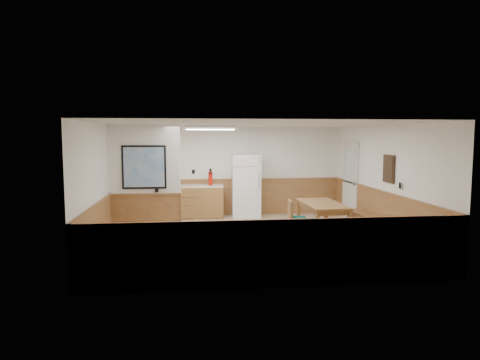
{
  "coord_description": "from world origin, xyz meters",
  "views": [
    {
      "loc": [
        -1.27,
        -9.05,
        2.26
      ],
      "look_at": [
        -0.18,
        0.4,
        1.27
      ],
      "focal_mm": 32.0,
      "sensor_mm": 36.0,
      "label": 1
    }
  ],
  "objects": [
    {
      "name": "wainscot_left",
      "position": [
        -2.98,
        0.0,
        0.5
      ],
      "size": [
        0.04,
        6.0,
        1.0
      ],
      "primitive_type": "cube",
      "color": "#A07140",
      "rests_on": "ground"
    },
    {
      "name": "left_wall",
      "position": [
        -3.0,
        0.0,
        1.25
      ],
      "size": [
        0.02,
        6.0,
        2.5
      ],
      "primitive_type": "cube",
      "color": "white",
      "rests_on": "ground"
    },
    {
      "name": "back_wall",
      "position": [
        0.0,
        3.0,
        1.25
      ],
      "size": [
        6.0,
        0.02,
        2.5
      ],
      "primitive_type": "cube",
      "color": "white",
      "rests_on": "ground"
    },
    {
      "name": "fire_extinguisher",
      "position": [
        -0.74,
        2.64,
        1.1
      ],
      "size": [
        0.12,
        0.12,
        0.46
      ],
      "rotation": [
        0.0,
        0.0,
        -0.05
      ],
      "color": "#BA1609",
      "rests_on": "kitchen_counter"
    },
    {
      "name": "dining_table",
      "position": [
        1.67,
        0.19,
        0.65
      ],
      "size": [
        0.83,
        1.63,
        0.75
      ],
      "rotation": [
        0.0,
        0.0,
        0.01
      ],
      "color": "olive",
      "rests_on": "ground"
    },
    {
      "name": "wainscot_back",
      "position": [
        0.0,
        2.98,
        0.5
      ],
      "size": [
        6.0,
        0.04,
        1.0
      ],
      "primitive_type": "cube",
      "color": "#A07140",
      "rests_on": "ground"
    },
    {
      "name": "kitchen_counter",
      "position": [
        -1.21,
        2.68,
        0.46
      ],
      "size": [
        2.2,
        0.61,
        1.0
      ],
      "color": "#8E5D32",
      "rests_on": "ground"
    },
    {
      "name": "ground",
      "position": [
        0.0,
        0.0,
        0.0
      ],
      "size": [
        6.0,
        6.0,
        0.0
      ],
      "primitive_type": "plane",
      "color": "tan",
      "rests_on": "ground"
    },
    {
      "name": "wall_painting",
      "position": [
        2.97,
        -0.3,
        1.55
      ],
      "size": [
        0.04,
        0.5,
        0.6
      ],
      "color": "#382716",
      "rests_on": "right_wall"
    },
    {
      "name": "dining_chair",
      "position": [
        0.96,
        -0.02,
        0.5
      ],
      "size": [
        0.58,
        0.44,
        0.85
      ],
      "rotation": [
        0.0,
        0.0,
        -0.1
      ],
      "color": "olive",
      "rests_on": "ground"
    },
    {
      "name": "fluorescent_fixture",
      "position": [
        -0.8,
        1.3,
        2.45
      ],
      "size": [
        1.2,
        0.3,
        0.09
      ],
      "color": "silver",
      "rests_on": "ceiling"
    },
    {
      "name": "wainscot_right",
      "position": [
        2.98,
        0.0,
        0.5
      ],
      "size": [
        0.04,
        6.0,
        1.0
      ],
      "primitive_type": "cube",
      "color": "#A07140",
      "rests_on": "ground"
    },
    {
      "name": "right_wall",
      "position": [
        3.0,
        0.0,
        1.25
      ],
      "size": [
        0.02,
        6.0,
        2.5
      ],
      "primitive_type": "cube",
      "color": "white",
      "rests_on": "ground"
    },
    {
      "name": "ceiling",
      "position": [
        0.0,
        0.0,
        2.5
      ],
      "size": [
        6.0,
        6.0,
        0.02
      ],
      "primitive_type": "cube",
      "color": "silver",
      "rests_on": "back_wall"
    },
    {
      "name": "soap_bottle",
      "position": [
        -2.1,
        2.66,
        0.99
      ],
      "size": [
        0.07,
        0.07,
        0.19
      ],
      "primitive_type": "cylinder",
      "rotation": [
        0.0,
        0.0,
        0.19
      ],
      "color": "#167D24",
      "rests_on": "kitchen_counter"
    },
    {
      "name": "partition_wall",
      "position": [
        -2.25,
        0.19,
        1.23
      ],
      "size": [
        1.5,
        0.2,
        2.5
      ],
      "color": "white",
      "rests_on": "ground"
    },
    {
      "name": "refrigerator",
      "position": [
        0.24,
        2.63,
        0.87
      ],
      "size": [
        0.8,
        0.73,
        1.75
      ],
      "rotation": [
        0.0,
        0.0,
        -0.04
      ],
      "color": "white",
      "rests_on": "ground"
    },
    {
      "name": "kitchen_window",
      "position": [
        -2.1,
        2.98,
        1.55
      ],
      "size": [
        0.8,
        0.04,
        1.0
      ],
      "color": "silver",
      "rests_on": "back_wall"
    },
    {
      "name": "dining_bench",
      "position": [
        2.78,
        0.27,
        0.34
      ],
      "size": [
        0.37,
        1.6,
        0.45
      ],
      "rotation": [
        0.0,
        0.0,
        0.01
      ],
      "color": "olive",
      "rests_on": "ground"
    },
    {
      "name": "exterior_door",
      "position": [
        2.96,
        1.9,
        1.05
      ],
      "size": [
        0.07,
        1.02,
        2.15
      ],
      "color": "silver",
      "rests_on": "ground"
    }
  ]
}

